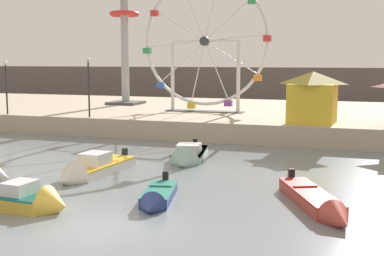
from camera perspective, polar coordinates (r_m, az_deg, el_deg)
name	(u,v)px	position (r m, az deg, el deg)	size (l,w,h in m)	color
ground_plane	(101,227)	(16.73, -10.05, -10.81)	(240.00, 240.00, 0.00)	slate
quay_promenade	(262,117)	(42.28, 7.75, 1.23)	(110.00, 20.70, 1.29)	#B7A88E
distant_town_skyline	(296,85)	(64.39, 11.46, 4.68)	(140.00, 3.00, 4.40)	#564C47
motorboat_faded_red	(318,203)	(18.70, 13.87, -8.10)	(3.27, 5.52, 1.08)	#B24238
motorboat_mustard_yellow	(27,200)	(19.21, -17.92, -7.62)	(4.09, 1.67, 1.39)	gold
motorboat_white_red_stripe	(90,169)	(23.78, -11.27, -4.54)	(1.79, 5.49, 1.46)	silver
motorboat_seafoam	(187,157)	(26.84, -0.52, -3.19)	(2.42, 5.42, 1.46)	#93BCAD
motorboat_navy_blue	(157,198)	(19.03, -3.95, -7.74)	(1.77, 3.96, 1.01)	navy
ferris_wheel_white_frame	(205,44)	(39.53, 1.44, 9.32)	(10.12, 1.20, 10.31)	silver
drop_tower_steel_tower	(124,23)	(46.98, -7.52, 11.46)	(2.80, 2.80, 16.35)	#999EA3
carnival_booth_yellow_awning	(312,96)	(33.36, 13.26, 3.46)	(3.31, 3.05, 3.26)	yellow
promenade_lamp_near	(89,79)	(36.25, -11.44, 5.38)	(0.32, 0.32, 4.13)	#2D2D33
promenade_lamp_far	(6,79)	(40.06, -19.99, 5.11)	(0.32, 0.32, 3.93)	#2D2D33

